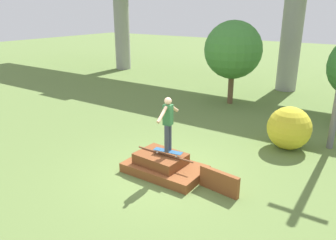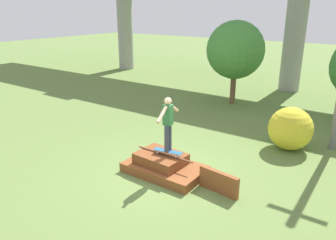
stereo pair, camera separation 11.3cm
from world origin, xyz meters
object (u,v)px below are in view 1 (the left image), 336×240
Objects in this scene: tree_behind_left at (233,50)px; bush_yellow_flowering at (289,128)px; skateboard at (168,151)px; skater at (168,121)px.

tree_behind_left is 2.77× the size of bush_yellow_flowering.
bush_yellow_flowering is at bearing -46.03° from tree_behind_left.
skateboard is 0.22× the size of tree_behind_left.
bush_yellow_flowering is (2.25, 3.66, 0.03)m from skateboard.
tree_behind_left is at bearing 101.43° from skateboard.
skateboard is 4.29m from bush_yellow_flowering.
tree_behind_left reaches higher than skater.
skateboard is at bearing -121.55° from bush_yellow_flowering.
tree_behind_left reaches higher than skateboard.
tree_behind_left is 5.75m from bush_yellow_flowering.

